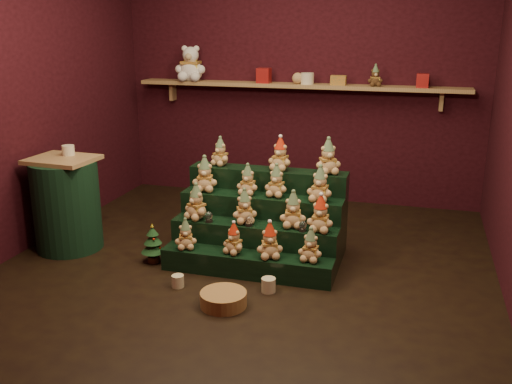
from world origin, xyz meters
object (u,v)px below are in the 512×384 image
(side_table, at_px, (67,204))
(snow_globe_c, at_px, (303,226))
(snow_globe_b, at_px, (249,221))
(white_bear, at_px, (191,59))
(mug_right, at_px, (269,285))
(mug_left, at_px, (178,281))
(wicker_basket, at_px, (223,299))
(snow_globe_a, at_px, (209,217))
(brown_bear, at_px, (375,76))
(mini_christmas_tree, at_px, (153,243))
(riser_tier_front, at_px, (247,264))

(side_table, bearing_deg, snow_globe_c, 4.29)
(snow_globe_b, distance_m, white_bear, 2.55)
(mug_right, bearing_deg, side_table, 169.65)
(mug_left, height_order, wicker_basket, wicker_basket)
(snow_globe_a, bearing_deg, mug_left, -97.64)
(snow_globe_b, height_order, brown_bear, brown_bear)
(white_bear, xyz_separation_m, brown_bear, (2.04, 0.00, -0.14))
(mug_right, relative_size, wicker_basket, 0.32)
(snow_globe_c, bearing_deg, mug_left, -149.27)
(snow_globe_b, distance_m, mug_left, 0.75)
(mini_christmas_tree, relative_size, mug_right, 3.20)
(snow_globe_c, relative_size, mug_right, 0.78)
(snow_globe_b, height_order, side_table, side_table)
(mug_left, height_order, white_bear, white_bear)
(snow_globe_a, height_order, snow_globe_c, snow_globe_a)
(mini_christmas_tree, xyz_separation_m, mug_left, (0.39, -0.38, -0.12))
(mug_left, distance_m, mug_right, 0.70)
(snow_globe_c, xyz_separation_m, mug_right, (-0.17, -0.40, -0.35))
(side_table, relative_size, brown_bear, 3.87)
(mini_christmas_tree, distance_m, brown_bear, 2.87)
(snow_globe_b, bearing_deg, white_bear, 123.40)
(riser_tier_front, xyz_separation_m, snow_globe_b, (-0.03, 0.16, 0.31))
(riser_tier_front, relative_size, side_table, 1.68)
(snow_globe_b, bearing_deg, riser_tier_front, -80.09)
(side_table, distance_m, brown_bear, 3.30)
(mini_christmas_tree, xyz_separation_m, brown_bear, (1.60, 2.02, 1.26))
(side_table, relative_size, wicker_basket, 2.48)
(riser_tier_front, relative_size, mini_christmas_tree, 4.04)
(snow_globe_b, bearing_deg, mug_right, -55.57)
(snow_globe_c, xyz_separation_m, mug_left, (-0.86, -0.51, -0.36))
(mini_christmas_tree, distance_m, white_bear, 2.50)
(snow_globe_c, distance_m, white_bear, 2.79)
(mini_christmas_tree, relative_size, wicker_basket, 1.03)
(snow_globe_a, distance_m, brown_bear, 2.44)
(riser_tier_front, distance_m, snow_globe_b, 0.35)
(riser_tier_front, height_order, mug_left, riser_tier_front)
(wicker_basket, bearing_deg, side_table, 158.65)
(riser_tier_front, relative_size, wicker_basket, 4.16)
(snow_globe_a, distance_m, mini_christmas_tree, 0.53)
(snow_globe_b, xyz_separation_m, snow_globe_c, (0.45, 0.00, -0.00))
(side_table, relative_size, mug_right, 7.71)
(riser_tier_front, distance_m, snow_globe_c, 0.55)
(side_table, xyz_separation_m, mug_left, (1.26, -0.47, -0.37))
(riser_tier_front, xyz_separation_m, side_table, (-1.70, 0.12, 0.32))
(snow_globe_c, relative_size, wicker_basket, 0.25)
(snow_globe_c, height_order, mini_christmas_tree, snow_globe_c)
(snow_globe_a, xyz_separation_m, snow_globe_c, (0.80, 0.00, -0.00))
(mug_right, distance_m, brown_bear, 2.72)
(wicker_basket, bearing_deg, mug_right, 50.48)
(snow_globe_a, bearing_deg, mini_christmas_tree, -164.29)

